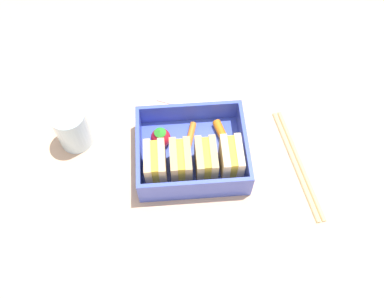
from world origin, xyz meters
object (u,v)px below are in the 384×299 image
Objects in this scene: sandwich_left at (231,159)px; folded_napkin at (200,82)px; sandwich_center_left at (206,161)px; chopstick_pair at (298,163)px; sandwich_center_right at (155,164)px; carrot_stick_left at (189,136)px; strawberry_far_left at (161,137)px; sandwich_center at (181,162)px; drinking_glass at (72,128)px; carrot_stick_far_left at (222,133)px.

folded_napkin is (3.06, -17.74, -3.74)cm from sandwich_left.
sandwich_center_left is 0.28× the size of chopstick_pair.
carrot_stick_left is (-5.43, -5.86, -2.23)cm from sandwich_center_right.
carrot_stick_left is 4.72cm from strawberry_far_left.
drinking_glass is (16.43, -7.48, -0.40)cm from sandwich_center.
sandwich_center_left reaches higher than carrot_stick_far_left.
sandwich_center is at bearing 73.89° from carrot_stick_left.
carrot_stick_left is at bearing -132.81° from sandwich_center_right.
sandwich_center is 18.68cm from chopstick_pair.
sandwich_center_left is 8.45cm from strawberry_far_left.
carrot_stick_left is at bearing -45.39° from sandwich_left.
carrot_stick_left is 0.24× the size of chopstick_pair.
drinking_glass is at bearing -20.35° from sandwich_center_left.
carrot_stick_left is 17.55cm from chopstick_pair.
sandwich_left is 7.47cm from sandwich_center.
carrot_stick_left is at bearing 174.89° from drinking_glass.
sandwich_center is at bearing 180.00° from sandwich_center_right.
folded_napkin is at bearing -103.96° from sandwich_center.
strawberry_far_left is at bearing -12.70° from chopstick_pair.
sandwich_left is 8.52cm from carrot_stick_left.
sandwich_center_right reaches higher than carrot_stick_far_left.
sandwich_center is 1.16× the size of carrot_stick_left.
sandwich_left and sandwich_center_left have the same top height.
carrot_stick_left is (2.04, -5.86, -2.23)cm from sandwich_center_left.
folded_napkin is (-8.15, -17.74, -3.74)cm from sandwich_center_right.
carrot_stick_far_left is (-10.55, -5.90, -2.07)cm from sandwich_center_right.
carrot_stick_left is 0.67× the size of drinking_glass.
carrot_stick_left is at bearing -171.73° from strawberry_far_left.
carrot_stick_far_left is 0.64× the size of drinking_glass.
folded_napkin is (-20.84, -10.26, -3.34)cm from drinking_glass.
sandwich_center is 6.02cm from strawberry_far_left.
drinking_glass is 23.47cm from folded_napkin.
sandwich_center_right is 8.29cm from carrot_stick_left.
carrot_stick_far_left is (-3.08, -5.90, -2.07)cm from sandwich_center_left.
sandwich_center_right is (11.20, 0.00, 0.00)cm from sandwich_left.
chopstick_pair is 2.80× the size of drinking_glass.
sandwich_center_right is at bearing 0.00° from sandwich_left.
carrot_stick_left is (-1.69, -5.86, -2.23)cm from sandwich_center.
folded_napkin is (2.40, -11.84, -1.68)cm from carrot_stick_far_left.
folded_napkin is at bearing -114.66° from sandwich_center_right.
drinking_glass is at bearing -9.52° from strawberry_far_left.
carrot_stick_far_left is 0.95× the size of carrot_stick_left.
strawberry_far_left is at bearing -26.76° from sandwich_left.
sandwich_center_left and sandwich_center have the same top height.
drinking_glass is at bearing -11.47° from chopstick_pair.
sandwich_center is (7.47, 0.00, 0.00)cm from sandwich_left.
sandwich_center is 1.00× the size of sandwich_center_right.
strawberry_far_left is 0.31× the size of folded_napkin.
carrot_stick_far_left is 1.22× the size of strawberry_far_left.
strawberry_far_left is at bearing 8.27° from carrot_stick_left.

